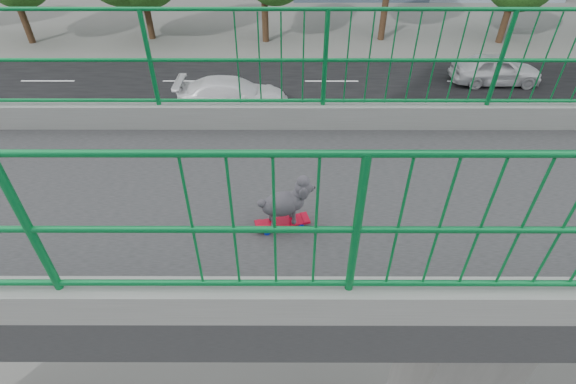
{
  "coord_description": "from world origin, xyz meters",
  "views": [
    {
      "loc": [
        3.25,
        -2.42,
        9.6
      ],
      "look_at": [
        0.0,
        -2.42,
        7.04
      ],
      "focal_mm": 25.98,
      "sensor_mm": 36.0,
      "label": 1
    }
  ],
  "objects_px": {
    "skateboard": "(282,223)",
    "car_3": "(233,95)",
    "car_2": "(68,129)",
    "car_4": "(496,69)",
    "car_0": "(227,233)",
    "poodle": "(285,201)"
  },
  "relations": [
    {
      "from": "car_2",
      "to": "car_4",
      "type": "distance_m",
      "value": 21.78
    },
    {
      "from": "car_0",
      "to": "car_3",
      "type": "bearing_deg",
      "value": -174.93
    },
    {
      "from": "car_2",
      "to": "car_0",
      "type": "bearing_deg",
      "value": -130.14
    },
    {
      "from": "skateboard",
      "to": "car_2",
      "type": "height_order",
      "value": "skateboard"
    },
    {
      "from": "skateboard",
      "to": "car_4",
      "type": "relative_size",
      "value": 0.11
    },
    {
      "from": "poodle",
      "to": "car_3",
      "type": "xyz_separation_m",
      "value": [
        -16.06,
        -2.7,
        -6.51
      ]
    },
    {
      "from": "car_2",
      "to": "car_3",
      "type": "bearing_deg",
      "value": -64.6
    },
    {
      "from": "car_4",
      "to": "car_3",
      "type": "bearing_deg",
      "value": 102.81
    },
    {
      "from": "skateboard",
      "to": "poodle",
      "type": "height_order",
      "value": "poodle"
    },
    {
      "from": "skateboard",
      "to": "car_3",
      "type": "height_order",
      "value": "skateboard"
    },
    {
      "from": "car_0",
      "to": "car_2",
      "type": "bearing_deg",
      "value": -130.14
    },
    {
      "from": "car_3",
      "to": "car_4",
      "type": "distance_m",
      "value": 14.43
    },
    {
      "from": "car_3",
      "to": "car_0",
      "type": "bearing_deg",
      "value": -174.93
    },
    {
      "from": "car_0",
      "to": "car_3",
      "type": "xyz_separation_m",
      "value": [
        -9.6,
        -0.85,
        0.1
      ]
    },
    {
      "from": "car_0",
      "to": "car_2",
      "type": "distance_m",
      "value": 9.93
    },
    {
      "from": "car_3",
      "to": "car_4",
      "type": "relative_size",
      "value": 1.14
    },
    {
      "from": "car_2",
      "to": "car_4",
      "type": "relative_size",
      "value": 1.08
    },
    {
      "from": "car_0",
      "to": "car_3",
      "type": "relative_size",
      "value": 0.75
    },
    {
      "from": "car_0",
      "to": "car_2",
      "type": "xyz_separation_m",
      "value": [
        -6.4,
        -7.59,
        0.02
      ]
    },
    {
      "from": "poodle",
      "to": "skateboard",
      "type": "bearing_deg",
      "value": -90.0
    },
    {
      "from": "skateboard",
      "to": "car_3",
      "type": "relative_size",
      "value": 0.09
    },
    {
      "from": "poodle",
      "to": "car_4",
      "type": "xyz_separation_m",
      "value": [
        -19.26,
        11.37,
        -6.49
      ]
    }
  ]
}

